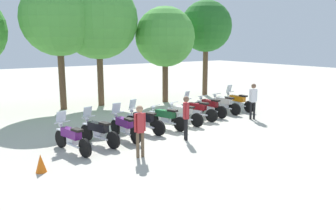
{
  "coord_description": "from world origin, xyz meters",
  "views": [
    {
      "loc": [
        -8.44,
        -11.92,
        3.75
      ],
      "look_at": [
        0.0,
        0.5,
        0.9
      ],
      "focal_mm": 35.43,
      "sensor_mm": 36.0,
      "label": 1
    }
  ],
  "objects_px": {
    "motorcycle_7": "(210,106)",
    "motorcycle_8": "(224,104)",
    "person_0": "(186,114)",
    "tree_4": "(206,27)",
    "motorcycle_0": "(71,138)",
    "traffic_cone": "(41,163)",
    "motorcycle_4": "(165,117)",
    "motorcycle_9": "(237,101)",
    "motorcycle_6": "(197,109)",
    "tree_2": "(98,20)",
    "motorcycle_2": "(124,126)",
    "person_2": "(253,98)",
    "tree_3": "(165,37)",
    "tree_1": "(58,19)",
    "motorcycle_5": "(183,114)",
    "motorcycle_1": "(98,131)",
    "motorcycle_3": "(144,121)",
    "person_1": "(140,127)"
  },
  "relations": [
    {
      "from": "motorcycle_7",
      "to": "motorcycle_8",
      "type": "bearing_deg",
      "value": -86.96
    },
    {
      "from": "person_0",
      "to": "tree_4",
      "type": "xyz_separation_m",
      "value": [
        7.91,
        8.16,
        3.8
      ]
    },
    {
      "from": "motorcycle_0",
      "to": "traffic_cone",
      "type": "bearing_deg",
      "value": 121.03
    },
    {
      "from": "motorcycle_4",
      "to": "motorcycle_8",
      "type": "bearing_deg",
      "value": -95.49
    },
    {
      "from": "motorcycle_4",
      "to": "motorcycle_9",
      "type": "xyz_separation_m",
      "value": [
        5.56,
        1.09,
        0.01
      ]
    },
    {
      "from": "motorcycle_6",
      "to": "tree_4",
      "type": "distance_m",
      "value": 8.99
    },
    {
      "from": "motorcycle_0",
      "to": "motorcycle_9",
      "type": "xyz_separation_m",
      "value": [
        10.01,
        1.9,
        0.0
      ]
    },
    {
      "from": "tree_2",
      "to": "motorcycle_2",
      "type": "bearing_deg",
      "value": -106.08
    },
    {
      "from": "motorcycle_2",
      "to": "traffic_cone",
      "type": "distance_m",
      "value": 3.95
    },
    {
      "from": "motorcycle_4",
      "to": "person_0",
      "type": "bearing_deg",
      "value": 152.91
    },
    {
      "from": "person_2",
      "to": "tree_3",
      "type": "height_order",
      "value": "tree_3"
    },
    {
      "from": "motorcycle_0",
      "to": "tree_1",
      "type": "bearing_deg",
      "value": -27.93
    },
    {
      "from": "motorcycle_5",
      "to": "motorcycle_1",
      "type": "bearing_deg",
      "value": 84.53
    },
    {
      "from": "motorcycle_1",
      "to": "motorcycle_8",
      "type": "distance_m",
      "value": 7.94
    },
    {
      "from": "motorcycle_2",
      "to": "tree_2",
      "type": "bearing_deg",
      "value": -19.47
    },
    {
      "from": "motorcycle_9",
      "to": "tree_1",
      "type": "relative_size",
      "value": 0.31
    },
    {
      "from": "tree_4",
      "to": "traffic_cone",
      "type": "bearing_deg",
      "value": -147.96
    },
    {
      "from": "tree_4",
      "to": "tree_1",
      "type": "bearing_deg",
      "value": 176.86
    },
    {
      "from": "motorcycle_1",
      "to": "traffic_cone",
      "type": "distance_m",
      "value": 2.93
    },
    {
      "from": "person_0",
      "to": "tree_2",
      "type": "xyz_separation_m",
      "value": [
        0.14,
        8.61,
        4.01
      ]
    },
    {
      "from": "motorcycle_6",
      "to": "motorcycle_9",
      "type": "xyz_separation_m",
      "value": [
        3.34,
        0.56,
        0.0
      ]
    },
    {
      "from": "motorcycle_0",
      "to": "person_2",
      "type": "xyz_separation_m",
      "value": [
        9.0,
        -0.11,
        0.53
      ]
    },
    {
      "from": "tree_1",
      "to": "tree_3",
      "type": "distance_m",
      "value": 6.29
    },
    {
      "from": "motorcycle_5",
      "to": "motorcycle_3",
      "type": "bearing_deg",
      "value": 80.92
    },
    {
      "from": "motorcycle_1",
      "to": "motorcycle_5",
      "type": "xyz_separation_m",
      "value": [
        4.45,
        0.72,
        -0.01
      ]
    },
    {
      "from": "person_0",
      "to": "tree_2",
      "type": "height_order",
      "value": "tree_2"
    },
    {
      "from": "motorcycle_1",
      "to": "motorcycle_5",
      "type": "height_order",
      "value": "motorcycle_1"
    },
    {
      "from": "tree_4",
      "to": "motorcycle_6",
      "type": "bearing_deg",
      "value": -133.16
    },
    {
      "from": "tree_4",
      "to": "tree_3",
      "type": "bearing_deg",
      "value": -169.19
    },
    {
      "from": "person_2",
      "to": "tree_3",
      "type": "bearing_deg",
      "value": -139.34
    },
    {
      "from": "motorcycle_8",
      "to": "tree_2",
      "type": "distance_m",
      "value": 8.64
    },
    {
      "from": "motorcycle_7",
      "to": "person_1",
      "type": "xyz_separation_m",
      "value": [
        -6.09,
        -3.47,
        0.53
      ]
    },
    {
      "from": "motorcycle_4",
      "to": "tree_4",
      "type": "distance_m",
      "value": 10.78
    },
    {
      "from": "motorcycle_7",
      "to": "motorcycle_4",
      "type": "bearing_deg",
      "value": 100.44
    },
    {
      "from": "tree_1",
      "to": "motorcycle_5",
      "type": "bearing_deg",
      "value": -62.14
    },
    {
      "from": "motorcycle_1",
      "to": "motorcycle_4",
      "type": "distance_m",
      "value": 3.38
    },
    {
      "from": "person_0",
      "to": "motorcycle_8",
      "type": "bearing_deg",
      "value": 55.05
    },
    {
      "from": "tree_2",
      "to": "tree_4",
      "type": "distance_m",
      "value": 7.79
    },
    {
      "from": "motorcycle_3",
      "to": "tree_3",
      "type": "height_order",
      "value": "tree_3"
    },
    {
      "from": "motorcycle_6",
      "to": "tree_2",
      "type": "distance_m",
      "value": 8.02
    },
    {
      "from": "person_1",
      "to": "tree_2",
      "type": "relative_size",
      "value": 0.24
    },
    {
      "from": "motorcycle_0",
      "to": "tree_3",
      "type": "relative_size",
      "value": 0.36
    },
    {
      "from": "motorcycle_0",
      "to": "tree_3",
      "type": "distance_m",
      "value": 10.91
    },
    {
      "from": "motorcycle_2",
      "to": "motorcycle_6",
      "type": "distance_m",
      "value": 4.54
    },
    {
      "from": "motorcycle_2",
      "to": "tree_3",
      "type": "height_order",
      "value": "tree_3"
    },
    {
      "from": "motorcycle_5",
      "to": "motorcycle_8",
      "type": "bearing_deg",
      "value": -91.34
    },
    {
      "from": "motorcycle_2",
      "to": "person_0",
      "type": "height_order",
      "value": "person_0"
    },
    {
      "from": "tree_2",
      "to": "traffic_cone",
      "type": "xyz_separation_m",
      "value": [
        -5.63,
        -8.83,
        -4.75
      ]
    },
    {
      "from": "tree_1",
      "to": "person_0",
      "type": "bearing_deg",
      "value": -76.46
    },
    {
      "from": "motorcycle_8",
      "to": "tree_2",
      "type": "relative_size",
      "value": 0.3
    }
  ]
}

